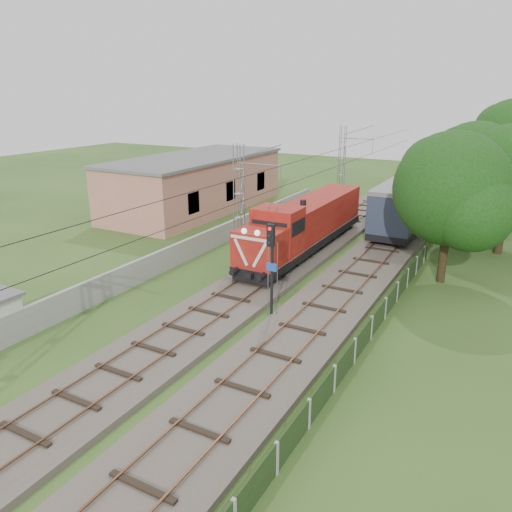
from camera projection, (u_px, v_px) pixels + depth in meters
The scene contains 13 objects.
ground at pixel (163, 349), 22.70m from camera, with size 140.00×140.00×0.00m, color #2D491B.
track_main at pixel (241, 293), 28.47m from camera, with size 4.20×70.00×0.45m.
track_side at pixel (387, 247), 37.02m from camera, with size 4.20×80.00×0.45m.
catenary at pixel (240, 205), 32.75m from camera, with size 3.31×70.00×8.00m.
boundary_wall at pixel (197, 245), 35.41m from camera, with size 0.25×40.00×1.50m, color #9E9E99.
station_building at pixel (196, 183), 48.68m from camera, with size 8.40×20.40×5.22m.
fence at pixel (354, 351), 21.37m from camera, with size 0.12×32.00×1.20m.
locomotive at pixel (305, 224), 35.43m from camera, with size 2.85×16.28×4.13m.
coach_rake at pixel (478, 144), 84.86m from camera, with size 3.17×118.36×3.66m.
signal_post at pixel (271, 254), 24.57m from camera, with size 0.57×0.44×5.13m.
tree_a at pixel (453, 190), 28.95m from camera, with size 7.03×6.70×9.12m.
tree_b at pixel (511, 175), 34.30m from camera, with size 7.05×6.72×9.14m.
tree_c at pixel (475, 169), 36.71m from camera, with size 7.07×6.73×9.16m.
Camera 1 is at (13.41, -15.68, 11.21)m, focal length 35.00 mm.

